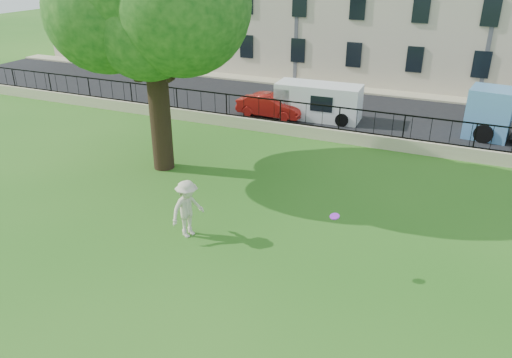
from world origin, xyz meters
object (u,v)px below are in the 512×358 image
at_px(frisbee, 335,216).
at_px(white_van, 318,102).
at_px(red_sedan, 271,106).
at_px(man, 188,209).

bearing_deg(frisbee, white_van, 108.84).
xyz_separation_m(red_sedan, white_van, (2.50, 0.73, 0.34)).
bearing_deg(frisbee, man, 179.22).
bearing_deg(red_sedan, white_van, -71.33).
xyz_separation_m(man, white_van, (0.09, 13.61, -0.01)).
height_order(frisbee, white_van, white_van).
height_order(man, white_van, man).
height_order(frisbee, red_sedan, frisbee).
height_order(red_sedan, white_van, white_van).
bearing_deg(frisbee, red_sedan, 118.97).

